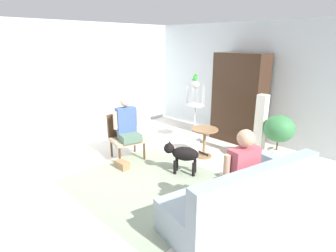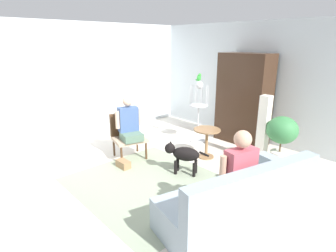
{
  "view_description": "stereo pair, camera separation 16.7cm",
  "coord_description": "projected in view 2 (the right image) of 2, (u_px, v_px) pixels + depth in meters",
  "views": [
    {
      "loc": [
        2.98,
        -2.94,
        2.27
      ],
      "look_at": [
        0.03,
        0.0,
        0.98
      ],
      "focal_mm": 29.47,
      "sensor_mm": 36.0,
      "label": 1
    },
    {
      "loc": [
        3.1,
        -2.82,
        2.27
      ],
      "look_at": [
        0.03,
        0.0,
        0.98
      ],
      "focal_mm": 29.47,
      "sensor_mm": 36.0,
      "label": 2
    }
  ],
  "objects": [
    {
      "name": "area_rug",
      "position": [
        151.0,
        184.0,
        4.56
      ],
      "size": [
        2.51,
        2.22,
        0.01
      ],
      "primitive_type": "cube",
      "color": "gray",
      "rests_on": "ground"
    },
    {
      "name": "person_on_couch",
      "position": [
        238.0,
        169.0,
        3.36
      ],
      "size": [
        0.49,
        0.55,
        0.86
      ],
      "color": "#525A52"
    },
    {
      "name": "handbag",
      "position": [
        123.0,
        164.0,
        5.14
      ],
      "size": [
        0.29,
        0.16,
        0.14
      ],
      "primitive_type": "cube",
      "color": "#99724C",
      "rests_on": "ground"
    },
    {
      "name": "ground_plane",
      "position": [
        167.0,
        181.0,
        4.67
      ],
      "size": [
        7.35,
        7.35,
        0.0
      ],
      "primitive_type": "plane",
      "color": "beige"
    },
    {
      "name": "round_end_table",
      "position": [
        207.0,
        139.0,
        5.51
      ],
      "size": [
        0.53,
        0.53,
        0.6
      ],
      "color": "olive",
      "rests_on": "ground"
    },
    {
      "name": "couch",
      "position": [
        239.0,
        203.0,
        3.48
      ],
      "size": [
        1.28,
        2.11,
        0.91
      ],
      "color": "#8EA0AD",
      "rests_on": "ground"
    },
    {
      "name": "bird_cage_stand",
      "position": [
        199.0,
        109.0,
        6.3
      ],
      "size": [
        0.43,
        0.43,
        1.42
      ],
      "color": "silver",
      "rests_on": "ground"
    },
    {
      "name": "person_on_armchair",
      "position": [
        129.0,
        123.0,
        5.37
      ],
      "size": [
        0.52,
        0.52,
        0.84
      ],
      "color": "#526F5D"
    },
    {
      "name": "dog",
      "position": [
        183.0,
        154.0,
        4.84
      ],
      "size": [
        0.71,
        0.47,
        0.58
      ],
      "color": "black",
      "rests_on": "ground"
    },
    {
      "name": "back_wall",
      "position": [
        265.0,
        84.0,
        6.22
      ],
      "size": [
        6.72,
        0.12,
        2.7
      ],
      "primitive_type": "cube",
      "color": "silver",
      "rests_on": "ground"
    },
    {
      "name": "armchair",
      "position": [
        127.0,
        132.0,
        5.57
      ],
      "size": [
        0.71,
        0.74,
        0.88
      ],
      "color": "#4C331E",
      "rests_on": "ground"
    },
    {
      "name": "column_lamp",
      "position": [
        263.0,
        130.0,
        5.27
      ],
      "size": [
        0.2,
        0.2,
        1.31
      ],
      "color": "#4C4742",
      "rests_on": "ground"
    },
    {
      "name": "armoire_cabinet",
      "position": [
        244.0,
        99.0,
        6.24
      ],
      "size": [
        1.16,
        0.56,
        2.03
      ],
      "primitive_type": "cube",
      "color": "#382316",
      "rests_on": "ground"
    },
    {
      "name": "left_wall",
      "position": [
        89.0,
        81.0,
        6.66
      ],
      "size": [
        0.12,
        6.51,
        2.7
      ],
      "primitive_type": "cube",
      "color": "silver",
      "rests_on": "ground"
    },
    {
      "name": "parrot",
      "position": [
        199.0,
        77.0,
        6.1
      ],
      "size": [
        0.17,
        0.1,
        0.17
      ],
      "color": "green",
      "rests_on": "bird_cage_stand"
    },
    {
      "name": "potted_plant",
      "position": [
        282.0,
        135.0,
        5.04
      ],
      "size": [
        0.56,
        0.56,
        0.97
      ],
      "color": "beige",
      "rests_on": "ground"
    }
  ]
}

